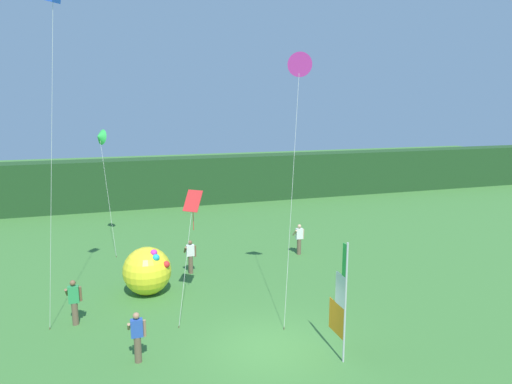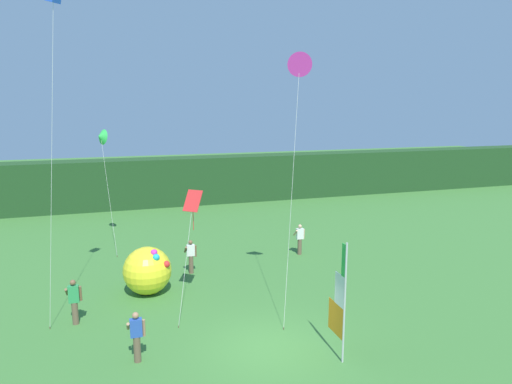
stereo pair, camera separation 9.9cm
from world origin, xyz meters
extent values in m
plane|color=#3D7533|center=(0.00, 0.00, 0.00)|extent=(120.00, 120.00, 0.00)
cube|color=#1E421E|center=(0.00, 22.90, 1.85)|extent=(80.00, 2.40, 3.70)
cylinder|color=#B7B7BC|center=(1.93, -1.48, 1.90)|extent=(0.06, 0.06, 3.81)
cube|color=orange|center=(1.93, -0.97, 1.19)|extent=(0.02, 0.97, 1.02)
cube|color=white|center=(1.93, -1.15, 2.21)|extent=(0.02, 0.60, 1.02)
cube|color=green|center=(1.93, -1.33, 3.22)|extent=(0.02, 0.23, 1.02)
cylinder|color=brown|center=(4.66, 8.42, 0.42)|extent=(0.22, 0.22, 0.85)
cube|color=white|center=(4.66, 8.42, 1.13)|extent=(0.36, 0.20, 0.56)
sphere|color=tan|center=(4.66, 8.42, 1.53)|extent=(0.20, 0.20, 0.20)
cylinder|color=tan|center=(4.43, 8.48, 1.18)|extent=(0.09, 0.48, 0.42)
cylinder|color=tan|center=(4.89, 8.42, 1.08)|extent=(0.09, 0.14, 0.56)
cylinder|color=brown|center=(-6.05, 3.62, 0.42)|extent=(0.22, 0.22, 0.84)
cube|color=#2D8E4C|center=(-6.05, 3.62, 1.15)|extent=(0.36, 0.20, 0.62)
sphere|color=brown|center=(-6.05, 3.62, 1.58)|extent=(0.20, 0.20, 0.20)
cylinder|color=brown|center=(-6.28, 3.68, 1.23)|extent=(0.09, 0.48, 0.42)
cylinder|color=brown|center=(-5.82, 3.63, 1.13)|extent=(0.09, 0.14, 0.56)
cylinder|color=brown|center=(-4.06, 0.44, 0.42)|extent=(0.22, 0.22, 0.84)
cube|color=#284CA8|center=(-4.06, 0.44, 1.12)|extent=(0.36, 0.20, 0.56)
sphere|color=#A37556|center=(-4.06, 0.44, 1.52)|extent=(0.20, 0.20, 0.20)
cylinder|color=#A37556|center=(-4.29, 0.50, 1.17)|extent=(0.09, 0.48, 0.42)
cylinder|color=#A37556|center=(-3.83, 0.44, 1.08)|extent=(0.09, 0.14, 0.56)
cylinder|color=brown|center=(-1.25, 7.40, 0.43)|extent=(0.22, 0.22, 0.86)
cube|color=white|center=(-1.25, 7.40, 1.12)|extent=(0.36, 0.20, 0.52)
sphere|color=brown|center=(-1.25, 7.40, 1.50)|extent=(0.20, 0.20, 0.20)
cylinder|color=brown|center=(-1.48, 7.46, 1.15)|extent=(0.09, 0.48, 0.42)
cylinder|color=brown|center=(-1.02, 7.41, 1.06)|extent=(0.09, 0.14, 0.56)
sphere|color=yellow|center=(-3.35, 5.63, 1.00)|extent=(1.99, 1.99, 1.99)
sphere|color=red|center=(-2.62, 5.08, 1.38)|extent=(0.28, 0.28, 0.28)
sphere|color=#DB33A8|center=(-3.08, 5.24, 1.87)|extent=(0.28, 0.28, 0.28)
sphere|color=#23B2C6|center=(-3.02, 5.05, 1.73)|extent=(0.28, 0.28, 0.28)
cylinder|color=brown|center=(-2.57, 2.22, 0.04)|extent=(0.03, 0.03, 0.08)
cylinder|color=silver|center=(-2.11, 3.07, 2.10)|extent=(0.92, 1.72, 4.20)
cube|color=red|center=(-1.66, 3.92, 4.20)|extent=(0.80, 0.78, 0.75)
cylinder|color=red|center=(-1.66, 3.92, 3.41)|extent=(0.02, 0.02, 0.70)
cylinder|color=brown|center=(0.94, 0.99, 0.04)|extent=(0.03, 0.03, 0.08)
cylinder|color=silver|center=(1.58, 2.00, 4.61)|extent=(1.30, 2.05, 9.23)
cone|color=#DB33A8|center=(2.22, 3.02, 9.22)|extent=(1.01, 0.76, 0.94)
cylinder|color=brown|center=(-4.55, 10.85, 0.04)|extent=(0.03, 0.03, 0.08)
cylinder|color=silver|center=(-4.79, 12.15, 3.03)|extent=(0.51, 2.60, 6.07)
cone|color=green|center=(-5.04, 13.44, 6.06)|extent=(0.83, 0.97, 0.89)
cylinder|color=brown|center=(-6.90, 3.49, 0.04)|extent=(0.03, 0.03, 0.08)
cylinder|color=silver|center=(-6.47, 4.00, 5.69)|extent=(0.89, 1.03, 11.39)
camera|label=1|loc=(-4.49, -12.76, 7.74)|focal=31.85mm
camera|label=2|loc=(-4.39, -12.79, 7.74)|focal=31.85mm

